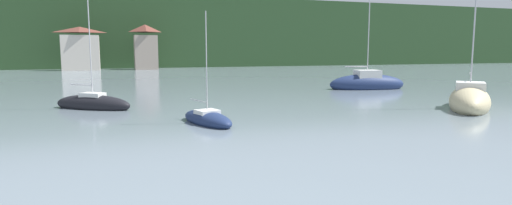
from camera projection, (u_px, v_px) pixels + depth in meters
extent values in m
cube|color=#264223|center=(137.00, 34.00, 108.24)|extent=(352.00, 44.96, 15.77)
ellipsoid|color=#2D4C28|center=(87.00, 44.00, 114.88)|extent=(246.40, 31.47, 33.13)
cube|color=beige|center=(81.00, 53.00, 77.84)|extent=(6.64, 3.14, 6.62)
pyramid|color=brown|center=(80.00, 30.00, 77.29)|extent=(6.97, 3.30, 1.10)
cube|color=gray|center=(146.00, 52.00, 82.24)|extent=(4.38, 4.29, 6.73)
pyramid|color=brown|center=(145.00, 28.00, 81.64)|extent=(4.60, 4.50, 1.50)
ellipsoid|color=black|center=(93.00, 104.00, 27.30)|extent=(5.44, 4.53, 1.29)
cylinder|color=#B7B7BC|center=(90.00, 40.00, 26.77)|extent=(0.07, 0.07, 7.72)
cylinder|color=#ADADB2|center=(81.00, 85.00, 27.39)|extent=(1.41, 1.06, 0.06)
cube|color=silver|center=(93.00, 96.00, 27.23)|extent=(1.76, 1.62, 0.42)
ellipsoid|color=navy|center=(367.00, 84.00, 41.13)|extent=(8.01, 3.92, 2.05)
cylinder|color=#B7B7BC|center=(369.00, 27.00, 40.41)|extent=(0.09, 0.09, 10.10)
cylinder|color=#ADADB2|center=(356.00, 67.00, 40.73)|extent=(2.31, 0.51, 0.08)
cube|color=silver|center=(367.00, 74.00, 41.00)|extent=(2.61, 2.26, 0.86)
ellipsoid|color=#CCBC8E|center=(469.00, 102.00, 27.40)|extent=(7.12, 7.17, 2.10)
cylinder|color=#B7B7BC|center=(475.00, 16.00, 26.69)|extent=(0.09, 0.09, 9.97)
cylinder|color=#ADADB2|center=(470.00, 74.00, 28.37)|extent=(1.93, 1.95, 0.08)
cube|color=silver|center=(470.00, 87.00, 27.28)|extent=(2.57, 2.57, 0.72)
ellipsoid|color=navy|center=(207.00, 120.00, 21.87)|extent=(2.65, 4.65, 0.93)
cylinder|color=#B7B7BC|center=(206.00, 64.00, 21.50)|extent=(0.05, 0.05, 5.40)
cylinder|color=#ADADB2|center=(198.00, 101.00, 22.56)|extent=(0.60, 1.92, 0.05)
cube|color=silver|center=(207.00, 112.00, 21.82)|extent=(1.35, 1.30, 0.26)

